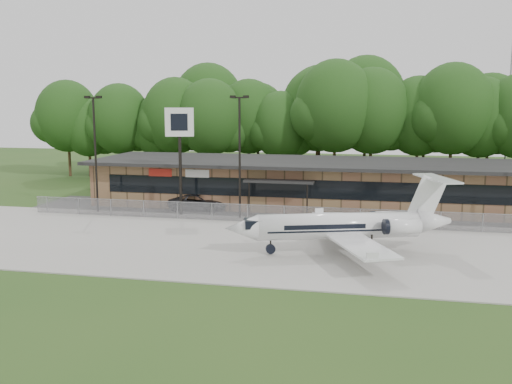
% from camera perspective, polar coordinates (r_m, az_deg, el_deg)
% --- Properties ---
extents(ground, '(160.00, 160.00, 0.00)m').
position_cam_1_polar(ground, '(31.36, 0.13, -8.99)').
color(ground, '#284A1A').
rests_on(ground, ground).
extents(apron, '(64.00, 18.00, 0.08)m').
position_cam_1_polar(apron, '(38.91, 2.59, -5.38)').
color(apron, '#9E9B93').
rests_on(apron, ground).
extents(parking_lot, '(50.00, 9.00, 0.06)m').
position_cam_1_polar(parking_lot, '(50.01, 4.78, -2.19)').
color(parking_lot, '#383835').
rests_on(parking_lot, ground).
extents(terminal, '(41.00, 11.65, 4.30)m').
position_cam_1_polar(terminal, '(54.01, 5.41, 0.94)').
color(terminal, olive).
rests_on(terminal, ground).
extents(fence, '(46.00, 0.04, 1.52)m').
position_cam_1_polar(fence, '(45.49, 4.06, -2.34)').
color(fence, gray).
rests_on(fence, ground).
extents(treeline, '(72.00, 12.00, 15.00)m').
position_cam_1_polar(treeline, '(71.49, 7.20, 7.15)').
color(treeline, '#183912').
rests_on(treeline, ground).
extents(radio_mast, '(0.20, 0.20, 25.00)m').
position_cam_1_polar(radio_mast, '(78.84, 24.09, 10.25)').
color(radio_mast, gray).
rests_on(radio_mast, ground).
extents(light_pole_left, '(1.55, 0.30, 10.23)m').
position_cam_1_polar(light_pole_left, '(51.83, -15.79, 4.54)').
color(light_pole_left, black).
rests_on(light_pole_left, ground).
extents(light_pole_mid, '(1.55, 0.30, 10.23)m').
position_cam_1_polar(light_pole_mid, '(47.18, -1.65, 4.47)').
color(light_pole_mid, black).
rests_on(light_pole_mid, ground).
extents(business_jet, '(14.68, 13.15, 5.00)m').
position_cam_1_polar(business_jet, '(37.07, 9.02, -3.43)').
color(business_jet, silver).
rests_on(business_jet, ground).
extents(suv, '(5.41, 2.49, 1.50)m').
position_cam_1_polar(suv, '(51.67, -5.73, -1.03)').
color(suv, '#2F2F31').
rests_on(suv, ground).
extents(pole_sign, '(2.42, 0.81, 9.23)m').
position_cam_1_polar(pole_sign, '(48.92, -7.65, 5.82)').
color(pole_sign, black).
rests_on(pole_sign, ground).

